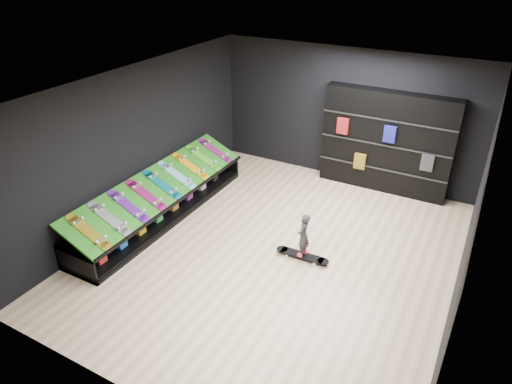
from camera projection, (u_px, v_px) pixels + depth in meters
The scene contains 20 objects.
floor at pixel (275, 251), 8.26m from camera, with size 6.00×7.00×0.01m, color beige.
ceiling at pixel (279, 88), 6.82m from camera, with size 6.00×7.00×0.01m, color white.
wall_back at pixel (346, 116), 10.23m from camera, with size 6.00×0.02×3.00m, color black.
wall_front at pixel (131, 309), 4.85m from camera, with size 6.00×0.02×3.00m, color black.
wall_left at pixel (138, 144), 8.80m from camera, with size 0.02×7.00×3.00m, color black.
wall_right at pixel (472, 225), 6.28m from camera, with size 0.02×7.00×3.00m, color black.
display_rack at pixel (162, 205), 9.21m from camera, with size 0.90×4.50×0.50m, color black, non-canonical shape.
turf_ramp at pixel (162, 186), 8.97m from camera, with size 1.00×4.50×0.04m, color #19620F.
back_shelving at pixel (386, 142), 9.85m from camera, with size 2.80×0.33×2.24m, color black.
floor_skateboard at pixel (302, 256), 8.05m from camera, with size 0.98×0.22×0.09m, color black, non-canonical shape.
child at pixel (303, 243), 7.91m from camera, with size 0.19×0.13×0.49m, color black.
display_board_0 at pixel (89, 232), 7.49m from camera, with size 0.98×0.22×0.09m, color yellow, non-canonical shape.
display_board_1 at pixel (110, 219), 7.85m from camera, with size 0.98×0.22×0.09m, color black, non-canonical shape.
display_board_2 at pixel (129, 206), 8.22m from camera, with size 0.98×0.22×0.09m, color purple, non-canonical shape.
display_board_3 at pixel (146, 195), 8.58m from camera, with size 0.98×0.22×0.09m, color #E5198C, non-canonical shape.
display_board_4 at pixel (162, 185), 8.95m from camera, with size 0.98×0.22×0.09m, color #0C8C99, non-canonical shape.
display_board_5 at pixel (177, 175), 9.32m from camera, with size 0.98×0.22×0.09m, color #0CB2E5, non-canonical shape.
display_board_6 at pixel (191, 166), 9.68m from camera, with size 0.98×0.22×0.09m, color yellow, non-canonical shape.
display_board_7 at pixel (204, 158), 10.05m from camera, with size 0.98×0.22×0.09m, color green, non-canonical shape.
display_board_8 at pixel (215, 151), 10.41m from camera, with size 0.98×0.22×0.09m, color #2626BF, non-canonical shape.
Camera 1 is at (2.92, -6.07, 4.92)m, focal length 32.00 mm.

